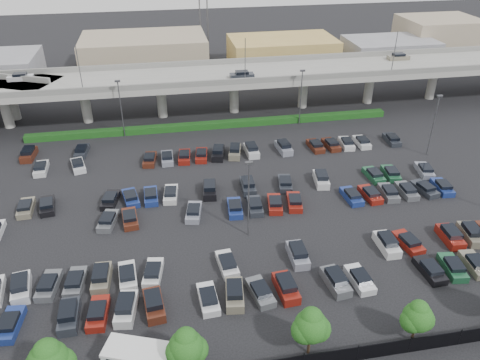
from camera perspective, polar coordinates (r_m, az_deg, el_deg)
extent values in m
plane|color=black|center=(64.99, -0.36, -2.50)|extent=(280.00, 280.00, 0.00)
cube|color=gray|center=(90.69, -3.94, 12.35)|extent=(150.00, 13.00, 1.10)
cube|color=#62625D|center=(84.47, -3.45, 11.74)|extent=(150.00, 0.50, 1.00)
cube|color=#62625D|center=(96.32, -4.42, 14.08)|extent=(150.00, 0.50, 1.00)
cylinder|color=gray|center=(95.61, -26.64, 7.64)|extent=(1.80, 1.80, 6.70)
cube|color=#62625D|center=(94.61, -27.08, 9.38)|extent=(2.60, 9.75, 0.50)
cylinder|color=gray|center=(92.53, -18.30, 8.68)|extent=(1.80, 1.80, 6.70)
cube|color=#62625D|center=(91.49, -18.62, 10.51)|extent=(2.60, 9.75, 0.50)
cylinder|color=gray|center=(91.51, -9.53, 9.58)|extent=(1.80, 1.80, 6.70)
cube|color=#62625D|center=(90.45, -9.70, 11.44)|extent=(2.60, 9.75, 0.50)
cylinder|color=gray|center=(92.61, -0.73, 10.26)|extent=(1.80, 1.80, 6.70)
cube|color=#62625D|center=(91.57, -0.74, 12.11)|extent=(2.60, 9.75, 0.50)
cylinder|color=gray|center=(95.78, 7.70, 10.68)|extent=(1.80, 1.80, 6.70)
cube|color=#62625D|center=(94.77, 7.83, 12.47)|extent=(2.60, 9.75, 0.50)
cylinder|color=gray|center=(100.80, 15.46, 10.88)|extent=(1.80, 1.80, 6.70)
cube|color=#62625D|center=(99.84, 15.71, 12.57)|extent=(2.60, 9.75, 0.50)
cylinder|color=gray|center=(107.43, 22.38, 10.88)|extent=(1.80, 1.80, 6.70)
cube|color=#62625D|center=(106.53, 22.72, 12.47)|extent=(2.60, 9.75, 0.50)
cube|color=silver|center=(96.02, -25.18, 11.21)|extent=(4.40, 1.82, 0.82)
cube|color=black|center=(95.84, -25.26, 11.56)|extent=(2.30, 1.60, 0.50)
cube|color=#252930|center=(88.40, 0.23, 12.59)|extent=(4.40, 1.82, 0.82)
cube|color=black|center=(88.20, 0.24, 12.98)|extent=(2.30, 1.60, 0.50)
cube|color=#716B58|center=(105.06, 18.74, 13.95)|extent=(4.40, 1.82, 0.82)
cube|color=black|center=(104.90, 18.79, 14.28)|extent=(2.30, 1.60, 0.50)
cylinder|color=#47484C|center=(84.00, -18.97, 12.58)|extent=(0.14, 0.14, 8.00)
cylinder|color=#47484C|center=(84.43, 0.63, 14.27)|extent=(0.14, 0.14, 8.00)
cylinder|color=#47484C|center=(93.64, 18.29, 14.43)|extent=(0.14, 0.14, 8.00)
cylinder|color=gray|center=(98.94, -25.92, 8.52)|extent=(1.60, 1.60, 6.70)
cube|color=#113A11|center=(86.58, -3.23, 6.72)|extent=(66.00, 1.60, 1.10)
cylinder|color=black|center=(45.59, 14.13, -19.77)|extent=(0.10, 0.10, 2.00)
cylinder|color=black|center=(47.50, 19.97, -18.37)|extent=(0.10, 0.10, 2.00)
cylinder|color=black|center=(49.84, 25.22, -16.94)|extent=(0.10, 0.10, 2.00)
sphere|color=#144412|center=(42.48, -22.48, -18.83)|extent=(2.30, 2.30, 2.30)
sphere|color=#144412|center=(41.92, -6.58, -19.61)|extent=(3.04, 3.04, 3.04)
sphere|color=#144412|center=(42.41, -5.54, -19.88)|extent=(2.39, 2.39, 2.39)
sphere|color=#144412|center=(42.12, -7.41, -20.05)|extent=(2.39, 2.39, 2.39)
sphere|color=#144412|center=(41.34, -6.61, -18.70)|extent=(2.06, 2.06, 2.06)
cylinder|color=#332316|center=(45.37, 8.39, -19.29)|extent=(0.26, 0.26, 1.97)
sphere|color=#144412|center=(43.57, 8.63, -17.23)|extent=(3.07, 3.07, 3.07)
sphere|color=#144412|center=(44.22, 9.46, -17.46)|extent=(2.41, 2.41, 2.41)
sphere|color=#144412|center=(43.61, 7.84, -17.74)|extent=(2.41, 2.41, 2.41)
sphere|color=#144412|center=(43.02, 8.73, -16.32)|extent=(2.08, 2.08, 2.08)
cylinder|color=#332316|center=(48.65, 20.35, -17.19)|extent=(0.26, 0.26, 1.80)
sphere|color=#144412|center=(47.12, 20.84, -15.36)|extent=(2.79, 2.79, 2.79)
sphere|color=#144412|center=(47.81, 21.37, -15.53)|extent=(2.19, 2.19, 2.19)
sphere|color=#144412|center=(47.03, 20.22, -15.83)|extent=(2.19, 2.19, 2.19)
sphere|color=#144412|center=(46.66, 21.00, -14.56)|extent=(1.89, 1.89, 1.89)
cube|color=silver|center=(44.50, -11.16, -20.77)|extent=(7.83, 4.94, 2.17)
cube|color=black|center=(44.10, -11.23, -20.35)|extent=(6.89, 4.63, 0.98)
cube|color=silver|center=(43.57, -11.33, -19.77)|extent=(7.97, 5.07, 0.26)
cube|color=navy|center=(52.23, -26.20, -15.57)|extent=(2.20, 4.54, 0.82)
cube|color=black|center=(51.67, -26.42, -15.23)|extent=(1.80, 2.43, 0.50)
cube|color=#252930|center=(50.71, -20.10, -15.35)|extent=(1.91, 4.43, 1.05)
cube|color=black|center=(50.15, -20.27, -14.69)|extent=(1.65, 2.63, 0.65)
cube|color=maroon|center=(50.28, -16.90, -15.31)|extent=(2.13, 4.52, 0.82)
cube|color=black|center=(49.70, -17.03, -14.96)|extent=(1.76, 2.41, 0.50)
cube|color=silver|center=(49.84, -13.69, -15.04)|extent=(2.42, 4.61, 1.05)
cube|color=black|center=(49.26, -13.81, -14.36)|extent=(1.95, 2.80, 0.65)
cube|color=#4D2114|center=(49.62, -10.43, -14.81)|extent=(2.30, 4.58, 1.05)
cube|color=black|center=(49.05, -10.52, -14.13)|extent=(1.88, 2.76, 0.65)
cube|color=silver|center=(49.73, -3.89, -14.30)|extent=(2.09, 4.50, 0.82)
cube|color=black|center=(49.15, -3.89, -13.94)|extent=(1.74, 2.39, 0.50)
cube|color=#716B58|center=(49.90, -0.67, -13.84)|extent=(2.36, 4.60, 1.05)
cube|color=black|center=(49.33, -0.67, -13.16)|extent=(1.92, 2.78, 0.65)
cube|color=#52555A|center=(50.37, 2.51, -13.53)|extent=(2.60, 4.66, 0.82)
cube|color=black|center=(49.79, 2.57, -13.17)|extent=(2.00, 2.56, 0.50)
cube|color=maroon|center=(50.83, 5.62, -13.01)|extent=(2.14, 4.52, 1.05)
cube|color=black|center=(50.27, 5.67, -12.33)|extent=(1.79, 2.71, 0.65)
cube|color=#52555A|center=(52.32, 11.57, -12.07)|extent=(2.29, 4.57, 1.05)
cube|color=black|center=(51.78, 11.66, -11.40)|extent=(1.88, 2.76, 0.65)
cube|color=silver|center=(53.34, 14.37, -11.68)|extent=(2.12, 4.52, 0.82)
cube|color=black|center=(52.80, 14.54, -11.31)|extent=(1.76, 2.41, 0.50)
cube|color=black|center=(56.88, 22.12, -10.18)|extent=(2.03, 4.48, 0.82)
cube|color=black|center=(56.37, 22.35, -9.82)|extent=(1.71, 2.37, 0.50)
cube|color=#1D5132|center=(58.28, 24.47, -9.69)|extent=(2.38, 4.60, 0.82)
cube|color=black|center=(57.78, 24.70, -9.32)|extent=(1.89, 2.49, 0.50)
cube|color=#716B58|center=(59.76, 26.69, -9.20)|extent=(2.16, 4.53, 0.82)
cube|color=black|center=(59.28, 26.94, -8.84)|extent=(1.78, 2.42, 0.50)
cube|color=silver|center=(55.65, -25.10, -11.84)|extent=(2.51, 4.64, 1.05)
cube|color=black|center=(55.14, -25.29, -11.21)|extent=(2.00, 2.82, 0.65)
cube|color=#52555A|center=(54.98, -22.27, -11.83)|extent=(2.35, 4.59, 0.82)
cube|color=black|center=(54.44, -22.44, -11.47)|extent=(1.87, 2.48, 0.50)
cube|color=#52555A|center=(54.37, -19.41, -11.70)|extent=(2.22, 4.55, 0.82)
cube|color=black|center=(53.82, -19.55, -11.34)|extent=(1.81, 2.44, 0.50)
cube|color=#716B58|center=(53.82, -16.50, -11.44)|extent=(2.03, 4.48, 1.05)
cube|color=black|center=(53.30, -16.63, -10.78)|extent=(1.72, 2.67, 0.65)
cube|color=silver|center=(53.56, -13.52, -11.34)|extent=(2.20, 4.54, 0.82)
cube|color=black|center=(53.00, -13.61, -10.97)|extent=(1.80, 2.43, 0.50)
cube|color=silver|center=(53.36, -10.53, -11.11)|extent=(2.53, 4.64, 0.82)
cube|color=black|center=(52.80, -10.59, -10.74)|extent=(1.96, 2.53, 0.50)
cube|color=silver|center=(53.62, -1.58, -10.25)|extent=(2.25, 4.56, 0.82)
cube|color=black|center=(53.06, -1.55, -9.87)|extent=(1.82, 2.45, 0.50)
cube|color=gray|center=(55.05, 7.04, -9.09)|extent=(1.88, 4.43, 1.05)
cube|color=black|center=(54.53, 7.10, -8.42)|extent=(1.64, 2.62, 0.65)
cube|color=silver|center=(58.82, 17.46, -7.53)|extent=(1.87, 4.42, 1.05)
cube|color=black|center=(58.34, 17.58, -6.89)|extent=(1.63, 2.62, 0.65)
cube|color=maroon|center=(60.11, 19.80, -7.22)|extent=(2.43, 4.61, 0.82)
cube|color=black|center=(59.61, 19.99, -6.85)|extent=(1.91, 2.50, 0.50)
cube|color=maroon|center=(62.78, 24.24, -6.37)|extent=(2.08, 4.50, 1.05)
cube|color=black|center=(62.32, 24.39, -5.76)|extent=(1.76, 2.69, 0.65)
cube|color=#716B58|center=(64.28, 26.29, -5.99)|extent=(2.44, 4.62, 1.05)
cube|color=black|center=(63.83, 26.46, -5.40)|extent=(1.96, 2.81, 0.65)
cube|color=#52555A|center=(62.53, -15.77, -4.84)|extent=(2.72, 4.69, 0.82)
cube|color=black|center=(62.02, -15.86, -4.47)|extent=(2.06, 2.59, 0.50)
cube|color=#4D2114|center=(62.24, -13.26, -4.64)|extent=(2.29, 4.57, 0.82)
cube|color=black|center=(61.73, -13.33, -4.26)|extent=(1.84, 2.46, 0.50)
cube|color=gray|center=(62.10, -5.66, -3.96)|extent=(2.63, 4.67, 0.82)
cube|color=black|center=(61.58, -5.67, -3.58)|extent=(2.02, 2.57, 0.50)
cube|color=navy|center=(62.61, -0.64, -3.47)|extent=(2.16, 4.53, 0.82)
cube|color=black|center=(62.09, -0.61, -3.09)|extent=(1.78, 2.42, 0.50)
cube|color=#252930|center=(63.04, 1.83, -3.22)|extent=(2.12, 4.52, 0.82)
cube|color=black|center=(62.53, 1.87, -2.84)|extent=(1.76, 2.41, 0.50)
cube|color=maroon|center=(63.59, 4.26, -2.97)|extent=(2.50, 4.64, 0.82)
cube|color=black|center=(63.09, 4.32, -2.59)|extent=(1.95, 2.53, 0.50)
cube|color=maroon|center=(64.25, 6.64, -2.72)|extent=(2.57, 4.65, 0.82)
cube|color=black|center=(63.75, 6.72, -2.34)|extent=(1.98, 2.55, 0.50)
cube|color=navy|center=(66.88, 13.44, -1.98)|extent=(2.06, 4.50, 0.82)
cube|color=black|center=(66.40, 13.57, -1.61)|extent=(1.73, 2.39, 0.50)
cube|color=maroon|center=(67.96, 15.58, -1.74)|extent=(2.12, 4.52, 0.82)
cube|color=black|center=(67.49, 15.72, -1.37)|extent=(1.76, 2.41, 0.50)
cube|color=#52555A|center=(69.13, 17.65, -1.50)|extent=(2.21, 4.55, 0.82)
cube|color=black|center=(68.66, 17.80, -1.14)|extent=(1.80, 2.44, 0.50)
cube|color=#52555A|center=(70.39, 19.65, -1.27)|extent=(1.88, 4.42, 0.82)
cube|color=black|center=(69.93, 19.81, -0.92)|extent=(1.63, 2.32, 0.50)
cube|color=#252930|center=(71.73, 21.57, -1.05)|extent=(2.59, 4.66, 0.82)
cube|color=black|center=(71.28, 21.74, -0.70)|extent=(1.99, 2.55, 0.50)
cube|color=navy|center=(73.15, 23.42, -0.84)|extent=(2.22, 4.55, 0.82)
cube|color=black|center=(72.71, 23.60, -0.49)|extent=(1.81, 2.44, 0.50)
cube|color=#716B58|center=(68.88, -24.62, -3.14)|extent=(2.01, 4.47, 0.82)
cube|color=black|center=(68.40, -24.76, -2.79)|extent=(1.70, 2.37, 0.50)
cube|color=black|center=(68.17, -22.40, -2.96)|extent=(2.44, 4.62, 0.82)
cube|color=black|center=(67.69, -22.53, -2.61)|extent=(1.92, 2.51, 0.50)
cube|color=black|center=(66.69, -15.52, -2.39)|extent=(2.58, 4.65, 0.82)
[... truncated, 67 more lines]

